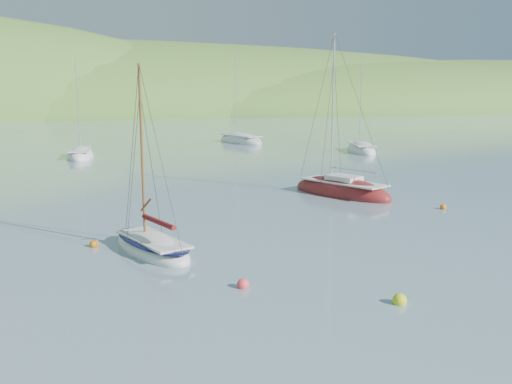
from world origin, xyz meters
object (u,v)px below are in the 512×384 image
object	(u,v)px
daysailer_white	(152,247)
distant_sloop_d	(361,150)
sloop_red	(342,192)
distant_sloop_a	(80,156)
distant_sloop_b	(241,141)

from	to	relation	value
daysailer_white	distant_sloop_d	bearing A→B (deg)	30.95
daysailer_white	sloop_red	xyz separation A→B (m)	(14.85, 9.46, 0.01)
distant_sloop_a	distant_sloop_d	xyz separation A→B (m)	(31.03, -5.55, 0.00)
distant_sloop_a	sloop_red	bearing A→B (deg)	-55.04
distant_sloop_b	distant_sloop_d	size ratio (longest dim) A/B	1.11
daysailer_white	distant_sloop_b	distance (m)	52.22
daysailer_white	distant_sloop_a	bearing A→B (deg)	75.05
daysailer_white	sloop_red	world-z (taller)	sloop_red
distant_sloop_d	distant_sloop_a	bearing A→B (deg)	-172.99
sloop_red	distant_sloop_d	world-z (taller)	sloop_red
sloop_red	distant_sloop_a	xyz separation A→B (m)	(-15.87, 28.76, -0.04)
distant_sloop_a	distant_sloop_d	size ratio (longest dim) A/B	0.98
sloop_red	daysailer_white	bearing A→B (deg)	-170.37
sloop_red	distant_sloop_b	world-z (taller)	distant_sloop_b
sloop_red	distant_sloop_d	distance (m)	27.73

